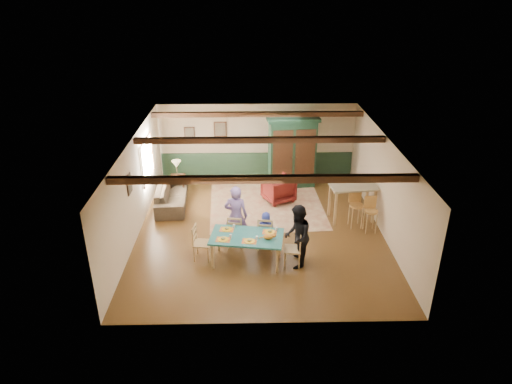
{
  "coord_description": "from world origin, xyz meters",
  "views": [
    {
      "loc": [
        -0.36,
        -11.6,
        6.69
      ],
      "look_at": [
        -0.12,
        0.12,
        1.15
      ],
      "focal_mm": 32.0,
      "sensor_mm": 36.0,
      "label": 1
    }
  ],
  "objects_px": {
    "dining_table": "(247,249)",
    "bar_stool_left": "(356,209)",
    "table_lamp": "(177,169)",
    "dining_chair_end_right": "(293,248)",
    "counter_table": "(352,202)",
    "bar_stool_right": "(371,215)",
    "end_table": "(178,184)",
    "person_man": "(236,216)",
    "cat": "(268,236)",
    "person_woman": "(297,237)",
    "dining_chair_end_left": "(202,243)",
    "armchair": "(278,189)",
    "dining_chair_far_right": "(266,232)",
    "dining_chair_far_left": "(236,230)",
    "person_child": "(266,230)",
    "armoire": "(292,152)",
    "sofa": "(172,195)"
  },
  "relations": [
    {
      "from": "dining_chair_end_right",
      "to": "armoire",
      "type": "relative_size",
      "value": 0.39
    },
    {
      "from": "armoire",
      "to": "sofa",
      "type": "xyz_separation_m",
      "value": [
        -3.98,
        -1.41,
        -0.89
      ]
    },
    {
      "from": "dining_chair_far_left",
      "to": "bar_stool_right",
      "type": "bearing_deg",
      "value": -161.7
    },
    {
      "from": "person_woman",
      "to": "person_child",
      "type": "xyz_separation_m",
      "value": [
        -0.74,
        0.93,
        -0.33
      ]
    },
    {
      "from": "table_lamp",
      "to": "cat",
      "type": "bearing_deg",
      "value": -56.93
    },
    {
      "from": "person_man",
      "to": "cat",
      "type": "bearing_deg",
      "value": 136.55
    },
    {
      "from": "person_woman",
      "to": "cat",
      "type": "distance_m",
      "value": 0.72
    },
    {
      "from": "dining_chair_far_left",
      "to": "sofa",
      "type": "relative_size",
      "value": 0.41
    },
    {
      "from": "dining_table",
      "to": "bar_stool_left",
      "type": "distance_m",
      "value": 3.65
    },
    {
      "from": "dining_chair_far_right",
      "to": "dining_chair_end_right",
      "type": "distance_m",
      "value": 1.05
    },
    {
      "from": "bar_stool_right",
      "to": "dining_chair_end_right",
      "type": "bearing_deg",
      "value": -148.08
    },
    {
      "from": "table_lamp",
      "to": "bar_stool_right",
      "type": "height_order",
      "value": "table_lamp"
    },
    {
      "from": "table_lamp",
      "to": "dining_chair_end_right",
      "type": "bearing_deg",
      "value": -51.56
    },
    {
      "from": "dining_chair_end_right",
      "to": "counter_table",
      "type": "bearing_deg",
      "value": 148.34
    },
    {
      "from": "dining_table",
      "to": "dining_chair_end_left",
      "type": "bearing_deg",
      "value": 171.85
    },
    {
      "from": "armchair",
      "to": "end_table",
      "type": "distance_m",
      "value": 3.44
    },
    {
      "from": "armchair",
      "to": "dining_chair_end_right",
      "type": "bearing_deg",
      "value": 65.53
    },
    {
      "from": "person_woman",
      "to": "person_man",
      "type": "bearing_deg",
      "value": -115.87
    },
    {
      "from": "armoire",
      "to": "bar_stool_left",
      "type": "height_order",
      "value": "armoire"
    },
    {
      "from": "dining_chair_end_left",
      "to": "person_woman",
      "type": "distance_m",
      "value": 2.46
    },
    {
      "from": "table_lamp",
      "to": "bar_stool_left",
      "type": "distance_m",
      "value": 6.04
    },
    {
      "from": "person_man",
      "to": "counter_table",
      "type": "distance_m",
      "value": 3.72
    },
    {
      "from": "dining_chair_far_right",
      "to": "armoire",
      "type": "height_order",
      "value": "armoire"
    },
    {
      "from": "dining_chair_far_right",
      "to": "bar_stool_left",
      "type": "xyz_separation_m",
      "value": [
        2.68,
        1.11,
        0.08
      ]
    },
    {
      "from": "bar_stool_left",
      "to": "person_woman",
      "type": "bearing_deg",
      "value": -140.62
    },
    {
      "from": "dining_chair_end_right",
      "to": "bar_stool_right",
      "type": "height_order",
      "value": "bar_stool_right"
    },
    {
      "from": "person_man",
      "to": "dining_chair_far_right",
      "type": "bearing_deg",
      "value": 174.29
    },
    {
      "from": "dining_chair_end_left",
      "to": "table_lamp",
      "type": "height_order",
      "value": "table_lamp"
    },
    {
      "from": "person_man",
      "to": "table_lamp",
      "type": "distance_m",
      "value": 3.93
    },
    {
      "from": "bar_stool_left",
      "to": "end_table",
      "type": "bearing_deg",
      "value": 150.07
    },
    {
      "from": "end_table",
      "to": "bar_stool_right",
      "type": "relative_size",
      "value": 0.58
    },
    {
      "from": "person_child",
      "to": "person_woman",
      "type": "bearing_deg",
      "value": 136.74
    },
    {
      "from": "dining_chair_end_left",
      "to": "end_table",
      "type": "height_order",
      "value": "dining_chair_end_left"
    },
    {
      "from": "dining_chair_far_right",
      "to": "dining_chair_end_right",
      "type": "bearing_deg",
      "value": 136.17
    },
    {
      "from": "person_woman",
      "to": "dining_table",
      "type": "bearing_deg",
      "value": -90.0
    },
    {
      "from": "end_table",
      "to": "dining_chair_far_left",
      "type": "bearing_deg",
      "value": -59.47
    },
    {
      "from": "counter_table",
      "to": "bar_stool_right",
      "type": "distance_m",
      "value": 0.86
    },
    {
      "from": "sofa",
      "to": "counter_table",
      "type": "bearing_deg",
      "value": -105.14
    },
    {
      "from": "cat",
      "to": "armchair",
      "type": "bearing_deg",
      "value": 90.5
    },
    {
      "from": "dining_chair_far_left",
      "to": "person_child",
      "type": "distance_m",
      "value": 0.82
    },
    {
      "from": "dining_chair_far_right",
      "to": "person_man",
      "type": "distance_m",
      "value": 0.91
    },
    {
      "from": "cat",
      "to": "counter_table",
      "type": "height_order",
      "value": "counter_table"
    },
    {
      "from": "dining_chair_end_right",
      "to": "armoire",
      "type": "height_order",
      "value": "armoire"
    },
    {
      "from": "person_child",
      "to": "bar_stool_right",
      "type": "distance_m",
      "value": 3.11
    },
    {
      "from": "person_woman",
      "to": "end_table",
      "type": "bearing_deg",
      "value": -132.71
    },
    {
      "from": "dining_chair_far_left",
      "to": "counter_table",
      "type": "bearing_deg",
      "value": -149.02
    },
    {
      "from": "person_man",
      "to": "bar_stool_right",
      "type": "relative_size",
      "value": 1.65
    },
    {
      "from": "table_lamp",
      "to": "dining_table",
      "type": "bearing_deg",
      "value": -61.13
    },
    {
      "from": "dining_table",
      "to": "sofa",
      "type": "xyz_separation_m",
      "value": [
        -2.41,
        3.35,
        -0.04
      ]
    },
    {
      "from": "dining_chair_end_right",
      "to": "counter_table",
      "type": "height_order",
      "value": "counter_table"
    }
  ]
}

